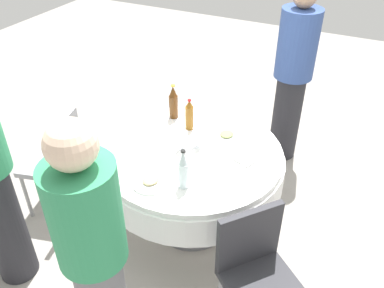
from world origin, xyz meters
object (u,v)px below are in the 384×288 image
object	(u,v)px
bottle_amber_outer	(189,115)
chair_front	(256,267)
person_outer	(94,253)
bottle_brown_left	(173,103)
person_near	(293,75)
wine_glass_east	(183,137)
wine_glass_west	(197,134)
dining_table	(192,167)
bottle_clear_near	(183,170)
plate_mid	(227,136)
chair_right	(58,157)
plate_north	(151,182)

from	to	relation	value
bottle_amber_outer	chair_front	world-z (taller)	bottle_amber_outer
person_outer	chair_front	size ratio (longest dim) A/B	1.84
bottle_brown_left	person_near	xyz separation A→B (m)	(0.93, -0.71, -0.01)
wine_glass_east	person_outer	bearing A→B (deg)	-176.35
wine_glass_west	person_outer	world-z (taller)	person_outer
bottle_brown_left	person_outer	xyz separation A→B (m)	(-1.45, -0.33, -0.03)
person_near	chair_front	xyz separation A→B (m)	(-1.86, -0.32, -0.34)
bottle_amber_outer	wine_glass_east	bearing A→B (deg)	-163.71
person_near	person_outer	bearing A→B (deg)	-82.44
dining_table	bottle_clear_near	world-z (taller)	bottle_clear_near
bottle_clear_near	person_outer	world-z (taller)	person_outer
dining_table	bottle_brown_left	world-z (taller)	bottle_brown_left
bottle_clear_near	chair_front	size ratio (longest dim) A/B	0.32
plate_mid	person_outer	xyz separation A→B (m)	(-1.37, 0.15, 0.09)
wine_glass_west	chair_front	world-z (taller)	wine_glass_west
bottle_amber_outer	person_outer	world-z (taller)	person_outer
dining_table	bottle_clear_near	size ratio (longest dim) A/B	4.72
bottle_brown_left	chair_front	world-z (taller)	bottle_brown_left
plate_mid	chair_right	distance (m)	1.32
wine_glass_east	chair_front	size ratio (longest dim) A/B	0.17
bottle_clear_near	plate_north	bearing A→B (deg)	108.36
chair_right	bottle_brown_left	bearing A→B (deg)	-63.50
bottle_clear_near	plate_mid	world-z (taller)	bottle_clear_near
bottle_amber_outer	chair_right	size ratio (longest dim) A/B	0.29
dining_table	chair_right	size ratio (longest dim) A/B	1.51
wine_glass_west	plate_north	xyz separation A→B (m)	(-0.49, 0.09, -0.10)
chair_front	bottle_amber_outer	bearing A→B (deg)	-94.73
wine_glass_east	chair_right	xyz separation A→B (m)	(-0.25, 0.97, -0.33)
chair_right	plate_mid	bearing A→B (deg)	-80.38
wine_glass_east	person_near	xyz separation A→B (m)	(1.29, -0.44, 0.01)
dining_table	bottle_clear_near	xyz separation A→B (m)	(-0.37, -0.12, 0.28)
bottle_brown_left	person_outer	size ratio (longest dim) A/B	0.18
bottle_amber_outer	chair_right	world-z (taller)	bottle_amber_outer
wine_glass_east	chair_front	bearing A→B (deg)	-127.03
person_near	plate_mid	bearing A→B (deg)	-85.86
wine_glass_east	plate_mid	distance (m)	0.37
plate_north	person_outer	world-z (taller)	person_outer
plate_mid	plate_north	xyz separation A→B (m)	(-0.70, 0.24, 0.00)
person_outer	person_near	xyz separation A→B (m)	(2.38, -0.37, 0.02)
bottle_clear_near	wine_glass_west	bearing A→B (deg)	14.35
dining_table	bottle_clear_near	bearing A→B (deg)	-161.80
person_near	chair_front	distance (m)	1.91
wine_glass_west	chair_right	xyz separation A→B (m)	(-0.32, 1.05, -0.33)
plate_mid	person_near	xyz separation A→B (m)	(1.01, -0.22, 0.11)
plate_north	bottle_amber_outer	bearing A→B (deg)	5.25
wine_glass_west	person_outer	bearing A→B (deg)	179.60
plate_mid	chair_right	world-z (taller)	chair_right
bottle_amber_outer	plate_mid	size ratio (longest dim) A/B	1.05
plate_mid	chair_front	xyz separation A→B (m)	(-0.85, -0.54, -0.23)
bottle_amber_outer	plate_north	size ratio (longest dim) A/B	1.04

